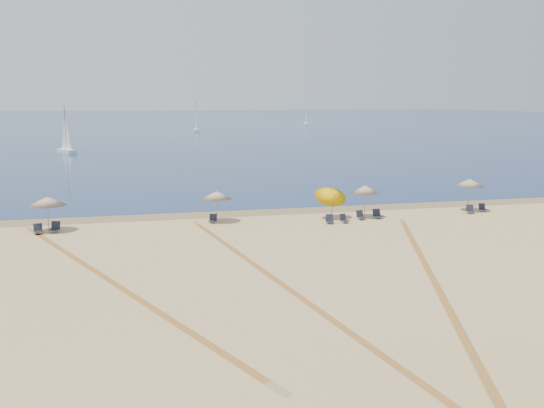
{
  "coord_description": "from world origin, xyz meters",
  "views": [
    {
      "loc": [
        -9.39,
        -19.79,
        8.47
      ],
      "look_at": [
        0.0,
        20.0,
        1.3
      ],
      "focal_mm": 39.73,
      "sensor_mm": 36.0,
      "label": 1
    }
  ],
  "objects_px": {
    "umbrella_2": "(217,195)",
    "chair_2": "(38,229)",
    "sailboat_0": "(196,122)",
    "chair_3": "(55,227)",
    "umbrella_4": "(365,189)",
    "sailboat_1": "(306,117)",
    "umbrella_5": "(470,183)",
    "chair_8": "(377,214)",
    "chair_7": "(361,216)",
    "chair_5": "(330,220)",
    "chair_6": "(344,219)",
    "chair_9": "(470,210)",
    "chair_4": "(213,219)",
    "umbrella_3": "(331,193)",
    "umbrella_1": "(47,201)",
    "sailboat_2": "(66,139)",
    "chair_10": "(482,208)"
  },
  "relations": [
    {
      "from": "chair_2",
      "to": "sailboat_1",
      "type": "distance_m",
      "value": 161.88
    },
    {
      "from": "umbrella_5",
      "to": "chair_2",
      "type": "relative_size",
      "value": 3.37
    },
    {
      "from": "chair_3",
      "to": "sailboat_2",
      "type": "bearing_deg",
      "value": 108.31
    },
    {
      "from": "chair_10",
      "to": "sailboat_0",
      "type": "bearing_deg",
      "value": 103.01
    },
    {
      "from": "umbrella_4",
      "to": "chair_2",
      "type": "height_order",
      "value": "umbrella_4"
    },
    {
      "from": "umbrella_1",
      "to": "chair_3",
      "type": "relative_size",
      "value": 3.01
    },
    {
      "from": "chair_2",
      "to": "chair_3",
      "type": "relative_size",
      "value": 0.96
    },
    {
      "from": "umbrella_2",
      "to": "chair_8",
      "type": "relative_size",
      "value": 3.3
    },
    {
      "from": "umbrella_5",
      "to": "chair_8",
      "type": "xyz_separation_m",
      "value": [
        -8.01,
        -1.22,
        -1.87
      ]
    },
    {
      "from": "umbrella_4",
      "to": "chair_5",
      "type": "bearing_deg",
      "value": -153.71
    },
    {
      "from": "umbrella_5",
      "to": "chair_9",
      "type": "distance_m",
      "value": 2.16
    },
    {
      "from": "umbrella_2",
      "to": "umbrella_4",
      "type": "distance_m",
      "value": 10.69
    },
    {
      "from": "umbrella_1",
      "to": "chair_5",
      "type": "xyz_separation_m",
      "value": [
        18.51,
        -1.93,
        -1.69
      ]
    },
    {
      "from": "umbrella_2",
      "to": "chair_8",
      "type": "bearing_deg",
      "value": -7.65
    },
    {
      "from": "chair_2",
      "to": "sailboat_0",
      "type": "xyz_separation_m",
      "value": [
        23.01,
        119.56,
        2.16
      ]
    },
    {
      "from": "umbrella_5",
      "to": "umbrella_4",
      "type": "bearing_deg",
      "value": -176.3
    },
    {
      "from": "umbrella_5",
      "to": "sailboat_0",
      "type": "distance_m",
      "value": 118.89
    },
    {
      "from": "umbrella_4",
      "to": "chair_4",
      "type": "xyz_separation_m",
      "value": [
        -10.99,
        0.49,
        -1.78
      ]
    },
    {
      "from": "chair_7",
      "to": "chair_3",
      "type": "bearing_deg",
      "value": 166.81
    },
    {
      "from": "chair_6",
      "to": "chair_7",
      "type": "xyz_separation_m",
      "value": [
        1.55,
        0.84,
        0.01
      ]
    },
    {
      "from": "chair_10",
      "to": "sailboat_2",
      "type": "height_order",
      "value": "sailboat_2"
    },
    {
      "from": "chair_5",
      "to": "chair_6",
      "type": "distance_m",
      "value": 1.05
    },
    {
      "from": "umbrella_4",
      "to": "sailboat_1",
      "type": "distance_m",
      "value": 154.37
    },
    {
      "from": "umbrella_2",
      "to": "chair_2",
      "type": "relative_size",
      "value": 2.98
    },
    {
      "from": "chair_3",
      "to": "chair_9",
      "type": "relative_size",
      "value": 1.03
    },
    {
      "from": "chair_3",
      "to": "sailboat_0",
      "type": "relative_size",
      "value": 0.1
    },
    {
      "from": "chair_6",
      "to": "umbrella_3",
      "type": "bearing_deg",
      "value": 82.36
    },
    {
      "from": "chair_4",
      "to": "sailboat_2",
      "type": "bearing_deg",
      "value": 123.52
    },
    {
      "from": "chair_2",
      "to": "sailboat_0",
      "type": "relative_size",
      "value": 0.09
    },
    {
      "from": "sailboat_0",
      "to": "chair_2",
      "type": "bearing_deg",
      "value": -97.88
    },
    {
      "from": "umbrella_5",
      "to": "chair_8",
      "type": "height_order",
      "value": "umbrella_5"
    },
    {
      "from": "umbrella_1",
      "to": "chair_4",
      "type": "relative_size",
      "value": 3.22
    },
    {
      "from": "umbrella_5",
      "to": "sailboat_1",
      "type": "xyz_separation_m",
      "value": [
        30.97,
        148.62,
        0.27
      ]
    },
    {
      "from": "sailboat_0",
      "to": "umbrella_5",
      "type": "bearing_deg",
      "value": -83.16
    },
    {
      "from": "chair_2",
      "to": "chair_3",
      "type": "distance_m",
      "value": 1.04
    },
    {
      "from": "umbrella_5",
      "to": "chair_10",
      "type": "bearing_deg",
      "value": -25.48
    },
    {
      "from": "umbrella_1",
      "to": "chair_5",
      "type": "bearing_deg",
      "value": -5.94
    },
    {
      "from": "chair_5",
      "to": "chair_8",
      "type": "distance_m",
      "value": 4.0
    },
    {
      "from": "chair_7",
      "to": "chair_4",
      "type": "bearing_deg",
      "value": 161.98
    },
    {
      "from": "umbrella_3",
      "to": "sailboat_1",
      "type": "bearing_deg",
      "value": 74.17
    },
    {
      "from": "chair_7",
      "to": "chair_8",
      "type": "height_order",
      "value": "chair_8"
    },
    {
      "from": "chair_6",
      "to": "sailboat_2",
      "type": "distance_m",
      "value": 66.27
    },
    {
      "from": "umbrella_4",
      "to": "sailboat_2",
      "type": "xyz_separation_m",
      "value": [
        -26.18,
        60.15,
        0.19
      ]
    },
    {
      "from": "umbrella_5",
      "to": "chair_3",
      "type": "xyz_separation_m",
      "value": [
        -29.97,
        -0.61,
        -1.87
      ]
    },
    {
      "from": "umbrella_3",
      "to": "chair_7",
      "type": "bearing_deg",
      "value": -22.38
    },
    {
      "from": "chair_9",
      "to": "chair_4",
      "type": "bearing_deg",
      "value": -163.09
    },
    {
      "from": "umbrella_4",
      "to": "chair_10",
      "type": "bearing_deg",
      "value": 0.71
    },
    {
      "from": "chair_4",
      "to": "umbrella_5",
      "type": "bearing_deg",
      "value": 19.44
    },
    {
      "from": "umbrella_1",
      "to": "umbrella_5",
      "type": "distance_m",
      "value": 30.41
    },
    {
      "from": "umbrella_1",
      "to": "chair_8",
      "type": "relative_size",
      "value": 3.49
    }
  ]
}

